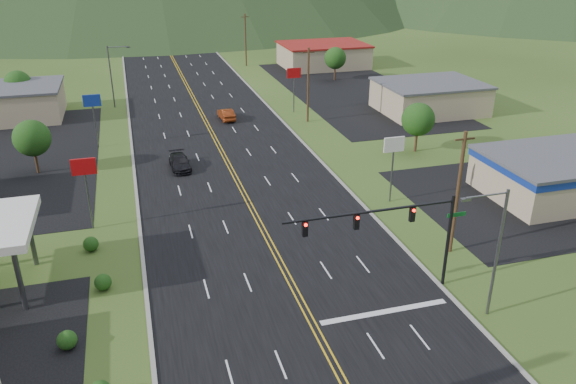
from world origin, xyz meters
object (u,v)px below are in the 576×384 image
object	(u,v)px
streetlight_west	(113,72)
car_red_far	(226,114)
traffic_signal	(398,225)
streetlight_east	(494,246)
car_dark_mid	(180,163)

from	to	relation	value
streetlight_west	car_red_far	xyz separation A→B (m)	(14.58, -11.08, -4.42)
traffic_signal	streetlight_west	world-z (taller)	streetlight_west
traffic_signal	car_red_far	distance (m)	45.30
streetlight_east	traffic_signal	bearing A→B (deg)	139.61
streetlight_west	car_dark_mid	xyz separation A→B (m)	(6.40, -28.04, -4.47)
streetlight_east	car_dark_mid	world-z (taller)	streetlight_east
car_dark_mid	streetlight_east	bearing A→B (deg)	-65.22
streetlight_east	car_red_far	xyz separation A→B (m)	(-8.28, 48.92, -4.42)
streetlight_east	streetlight_west	size ratio (longest dim) A/B	1.00
traffic_signal	car_red_far	size ratio (longest dim) A/B	2.83
streetlight_east	streetlight_west	distance (m)	64.21
car_dark_mid	car_red_far	world-z (taller)	car_red_far
traffic_signal	streetlight_west	xyz separation A→B (m)	(-18.16, 56.00, -0.15)
car_red_far	streetlight_east	bearing A→B (deg)	96.07
traffic_signal	car_dark_mid	distance (m)	30.69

